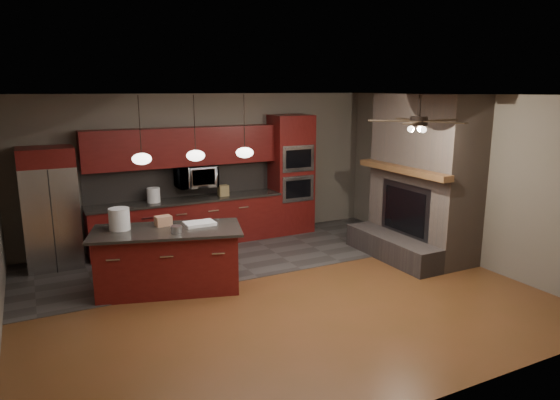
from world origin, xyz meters
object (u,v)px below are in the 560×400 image
white_bucket (119,219)px  paint_tray (200,223)px  counter_box (223,191)px  cardboard_box (163,221)px  refrigerator (51,208)px  oven_tower (291,174)px  paint_can (176,229)px  microwave (196,176)px  counter_bucket (154,195)px  kitchen_island (168,259)px

white_bucket → paint_tray: size_ratio=0.72×
counter_box → cardboard_box: bearing=-134.2°
cardboard_box → counter_box: bearing=40.9°
refrigerator → counter_box: size_ratio=9.66×
oven_tower → counter_box: bearing=-178.3°
refrigerator → paint_can: bearing=-54.5°
oven_tower → counter_box: size_ratio=11.61×
refrigerator → cardboard_box: refrigerator is taller
microwave → white_bucket: size_ratio=2.34×
cardboard_box → microwave: bearing=53.1°
counter_bucket → white_bucket: bearing=-117.7°
refrigerator → cardboard_box: (1.43, -1.63, 0.00)m
oven_tower → counter_bucket: oven_tower is taller
kitchen_island → microwave: bearing=77.7°
counter_box → white_bucket: bearing=-144.7°
white_bucket → counter_box: 2.69m
kitchen_island → counter_box: counter_box is taller
oven_tower → refrigerator: (-4.47, -0.07, -0.20)m
counter_bucket → microwave: bearing=3.6°
oven_tower → counter_bucket: bearing=179.8°
paint_can → oven_tower: bearing=36.1°
microwave → counter_box: bearing=-11.4°
white_bucket → paint_tray: (1.09, -0.27, -0.13)m
kitchen_island → counter_bucket: counter_bucket is taller
refrigerator → counter_box: refrigerator is taller
counter_bucket → paint_tray: bearing=-83.1°
microwave → cardboard_box: bearing=-121.1°
refrigerator → paint_tray: size_ratio=4.53×
white_bucket → refrigerator: bearing=117.8°
oven_tower → microwave: size_ratio=3.25×
refrigerator → white_bucket: (0.82, -1.56, 0.09)m
counter_bucket → counter_box: bearing=-2.2°
white_bucket → paint_tray: white_bucket is taller
paint_tray → counter_box: size_ratio=2.13×
microwave → paint_can: bearing=-114.2°
oven_tower → cardboard_box: 3.49m
paint_can → refrigerator: bearing=125.5°
paint_tray → counter_bucket: (-0.23, 1.91, 0.09)m
microwave → kitchen_island: bearing=-118.4°
white_bucket → cardboard_box: 0.62m
kitchen_island → cardboard_box: 0.57m
microwave → oven_tower: bearing=-1.7°
kitchen_island → cardboard_box: cardboard_box is taller
kitchen_island → paint_can: paint_can is taller
refrigerator → paint_tray: 2.65m
kitchen_island → counter_box: bearing=66.2°
kitchen_island → counter_box: size_ratio=11.17×
refrigerator → counter_box: (2.99, 0.03, 0.01)m
refrigerator → cardboard_box: 2.17m
white_bucket → cardboard_box: white_bucket is taller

